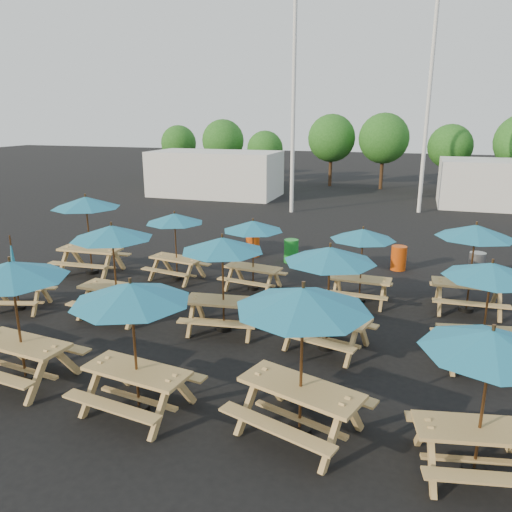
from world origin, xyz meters
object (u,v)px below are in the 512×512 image
(picnic_unit_12, at_px, (491,351))
(waste_bin_0, at_px, (253,245))
(picnic_unit_8, at_px, (253,230))
(picnic_unit_13, at_px, (491,277))
(picnic_unit_3, at_px, (12,278))
(picnic_unit_11, at_px, (363,239))
(waste_bin_1, at_px, (291,251))
(picnic_unit_5, at_px, (175,223))
(picnic_unit_14, at_px, (475,237))
(picnic_unit_2, at_px, (86,207))
(picnic_unit_10, at_px, (330,261))
(waste_bin_2, at_px, (399,258))
(picnic_unit_4, at_px, (112,238))
(picnic_unit_9, at_px, (303,309))
(picnic_unit_6, at_px, (131,301))
(waste_bin_3, at_px, (477,265))
(picnic_unit_1, at_px, (16,279))
(picnic_unit_7, at_px, (222,250))

(picnic_unit_12, distance_m, waste_bin_0, 12.12)
(picnic_unit_8, relative_size, picnic_unit_13, 0.94)
(picnic_unit_3, relative_size, picnic_unit_11, 1.17)
(picnic_unit_3, height_order, waste_bin_1, picnic_unit_3)
(picnic_unit_5, bearing_deg, waste_bin_0, 76.20)
(picnic_unit_3, height_order, picnic_unit_14, picnic_unit_3)
(picnic_unit_14, xyz_separation_m, waste_bin_1, (-5.53, 3.04, -1.62))
(picnic_unit_2, height_order, picnic_unit_13, picnic_unit_2)
(picnic_unit_10, bearing_deg, picnic_unit_13, 18.39)
(picnic_unit_11, height_order, picnic_unit_12, picnic_unit_12)
(waste_bin_2, bearing_deg, picnic_unit_2, -160.12)
(picnic_unit_2, bearing_deg, picnic_unit_4, -48.47)
(picnic_unit_3, bearing_deg, picnic_unit_13, 28.17)
(picnic_unit_8, height_order, waste_bin_1, picnic_unit_8)
(picnic_unit_9, relative_size, waste_bin_1, 3.31)
(picnic_unit_6, xyz_separation_m, waste_bin_3, (6.40, 9.90, -1.65))
(picnic_unit_6, xyz_separation_m, waste_bin_1, (0.35, 9.76, -1.65))
(picnic_unit_1, distance_m, picnic_unit_5, 4.72)
(picnic_unit_2, relative_size, waste_bin_2, 3.15)
(picnic_unit_6, distance_m, waste_bin_1, 9.90)
(picnic_unit_1, distance_m, waste_bin_1, 8.80)
(picnic_unit_11, bearing_deg, picnic_unit_13, -43.18)
(picnic_unit_1, bearing_deg, picnic_unit_2, 74.98)
(picnic_unit_13, relative_size, waste_bin_3, 2.75)
(picnic_unit_5, xyz_separation_m, picnic_unit_7, (2.81, -3.16, 0.17))
(picnic_unit_6, bearing_deg, picnic_unit_8, 98.31)
(picnic_unit_10, xyz_separation_m, waste_bin_3, (3.68, 6.49, -1.62))
(picnic_unit_13, bearing_deg, picnic_unit_1, 171.07)
(picnic_unit_8, bearing_deg, picnic_unit_3, -103.82)
(picnic_unit_13, bearing_deg, picnic_unit_14, 79.29)
(picnic_unit_6, height_order, picnic_unit_10, picnic_unit_6)
(picnic_unit_1, height_order, picnic_unit_11, picnic_unit_11)
(picnic_unit_9, distance_m, waste_bin_3, 10.45)
(picnic_unit_7, distance_m, picnic_unit_11, 4.11)
(picnic_unit_3, height_order, waste_bin_0, picnic_unit_3)
(picnic_unit_2, bearing_deg, picnic_unit_13, -16.98)
(waste_bin_3, bearing_deg, picnic_unit_9, -110.21)
(picnic_unit_3, bearing_deg, picnic_unit_8, 74.28)
(picnic_unit_2, relative_size, picnic_unit_11, 1.22)
(picnic_unit_1, bearing_deg, picnic_unit_4, -7.67)
(picnic_unit_11, bearing_deg, picnic_unit_4, -150.62)
(picnic_unit_8, distance_m, picnic_unit_9, 7.02)
(picnic_unit_12, bearing_deg, waste_bin_3, 73.59)
(picnic_unit_9, distance_m, picnic_unit_14, 7.16)
(picnic_unit_8, relative_size, waste_bin_2, 2.59)
(picnic_unit_2, bearing_deg, picnic_unit_9, -39.61)
(picnic_unit_6, height_order, picnic_unit_7, picnic_unit_6)
(waste_bin_3, bearing_deg, picnic_unit_4, -145.48)
(picnic_unit_7, distance_m, waste_bin_0, 6.77)
(picnic_unit_1, xyz_separation_m, waste_bin_2, (9.53, 6.75, -0.43))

